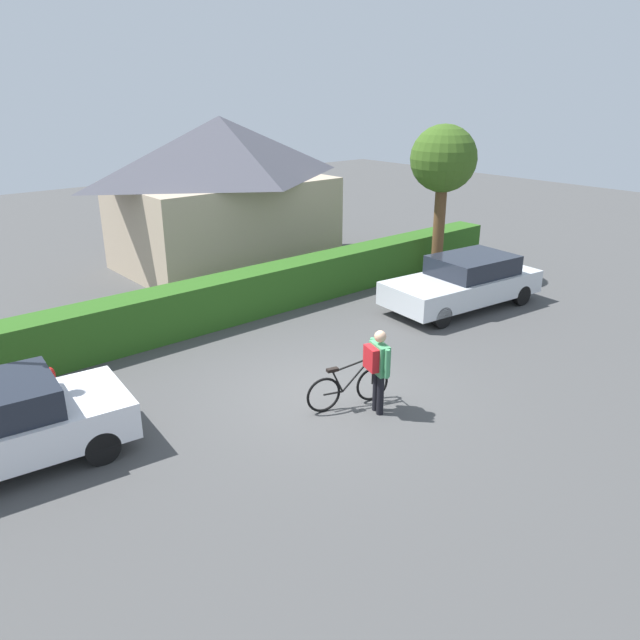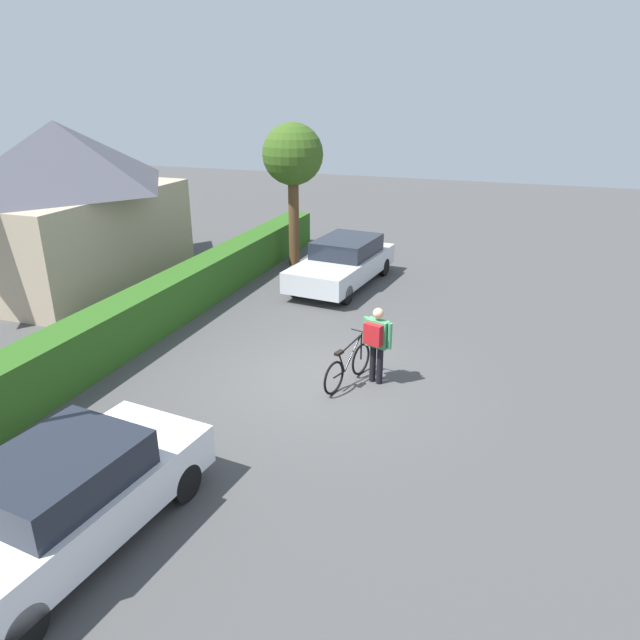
{
  "view_description": "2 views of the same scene",
  "coord_description": "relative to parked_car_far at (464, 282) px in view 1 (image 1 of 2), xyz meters",
  "views": [
    {
      "loc": [
        -7.21,
        -8.12,
        5.71
      ],
      "look_at": [
        0.28,
        0.67,
        1.31
      ],
      "focal_mm": 34.51,
      "sensor_mm": 36.0,
      "label": 1
    },
    {
      "loc": [
        -10.39,
        -3.66,
        5.68
      ],
      "look_at": [
        0.28,
        0.17,
        1.19
      ],
      "focal_mm": 32.84,
      "sensor_mm": 36.0,
      "label": 2
    }
  ],
  "objects": [
    {
      "name": "bicycle",
      "position": [
        -6.27,
        -2.1,
        -0.33
      ],
      "size": [
        1.69,
        0.62,
        1.0
      ],
      "color": "black",
      "rests_on": "ground"
    },
    {
      "name": "ground_plane",
      "position": [
        -6.21,
        -1.54,
        -0.72
      ],
      "size": [
        60.0,
        60.0,
        0.0
      ],
      "primitive_type": "plane",
      "color": "#454545"
    },
    {
      "name": "hedge_row",
      "position": [
        -6.21,
        3.27,
        -0.13
      ],
      "size": [
        21.59,
        0.9,
        1.19
      ],
      "primitive_type": "cube",
      "color": "#2B5A1B",
      "rests_on": "ground"
    },
    {
      "name": "house_distant",
      "position": [
        -2.61,
        7.97,
        1.76
      ],
      "size": [
        6.98,
        4.69,
        4.85
      ],
      "color": "tan",
      "rests_on": "ground"
    },
    {
      "name": "person_rider",
      "position": [
        -6.05,
        -2.62,
        0.27
      ],
      "size": [
        0.45,
        0.64,
        1.64
      ],
      "color": "black",
      "rests_on": "ground"
    },
    {
      "name": "tree_kerbside",
      "position": [
        1.59,
        2.27,
        2.88
      ],
      "size": [
        1.99,
        1.99,
        4.7
      ],
      "color": "brown",
      "rests_on": "ground"
    },
    {
      "name": "parked_car_far",
      "position": [
        0.0,
        0.0,
        0.0
      ],
      "size": [
        4.69,
        2.29,
        1.41
      ],
      "color": "silver",
      "rests_on": "ground"
    },
    {
      "name": "fire_hydrant",
      "position": [
        -10.55,
        1.53,
        -0.31
      ],
      "size": [
        0.2,
        0.2,
        0.81
      ],
      "color": "red",
      "rests_on": "ground"
    }
  ]
}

